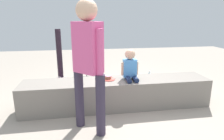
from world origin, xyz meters
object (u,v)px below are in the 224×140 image
Objects in this scene: cake_plate at (108,78)px; water_bottle_near_gift at (131,78)px; handbag_brown_canvas at (40,91)px; party_cup_red at (141,81)px; gift_bag at (63,87)px; handbag_black_leather at (81,83)px; child_seated at (130,66)px; adult_standing at (88,56)px; cake_box_white at (162,88)px; water_bottle_far_side at (149,76)px.

cake_plate reaches higher than water_bottle_near_gift.
handbag_brown_canvas is (-1.88, -0.59, 0.01)m from water_bottle_near_gift.
gift_bag is at bearing -165.95° from party_cup_red.
child_seated is at bearing -48.26° from handbag_black_leather.
handbag_black_leather is 0.79m from handbag_brown_canvas.
gift_bag is 1.85× the size of water_bottle_near_gift.
handbag_black_leather is (-0.10, 1.50, -0.84)m from adult_standing.
cake_box_white is 0.85× the size of handbag_black_leather.
child_seated is 1.64× the size of handbag_brown_canvas.
cake_plate is at bearing -26.08° from handbag_brown_canvas.
handbag_brown_canvas is at bearing -162.68° from water_bottle_near_gift.
water_bottle_near_gift is at bearing 60.97° from adult_standing.
child_seated is at bearing -7.12° from cake_plate.
cake_box_white is (1.94, -0.10, -0.10)m from gift_bag.
child_seated reaches higher than cake_plate.
water_bottle_far_side is at bearing 46.32° from cake_plate.
child_seated is 1.52× the size of cake_box_white.
water_bottle_far_side is 0.63m from cake_box_white.
handbag_brown_canvas is (-0.86, 1.26, -0.87)m from adult_standing.
handbag_black_leather is (-0.78, 0.87, -0.53)m from child_seated.
child_seated is at bearing -105.94° from water_bottle_near_gift.
adult_standing is 7.20× the size of cake_plate.
child_seated is at bearing -30.68° from gift_bag.
adult_standing reaches higher than party_cup_red.
adult_standing is at bearing -70.90° from gift_bag.
party_cup_red is at bearing -31.61° from water_bottle_near_gift.
party_cup_red is 1.34m from handbag_black_leather.
child_seated is 1.29× the size of handbag_black_leather.
adult_standing is 1.75m from handbag_brown_canvas.
water_bottle_far_side is 0.26m from party_cup_red.
gift_bag is at bearing 6.26° from handbag_brown_canvas.
adult_standing reaches higher than gift_bag.
child_seated reaches higher than water_bottle_near_gift.
child_seated is at bearing -22.16° from handbag_brown_canvas.
cake_plate is 1.65m from water_bottle_far_side.
party_cup_red is at bearing 54.61° from adult_standing.
handbag_brown_canvas is (-1.53, 0.62, -0.57)m from child_seated.
cake_box_white is at bearing -1.23° from handbag_brown_canvas.
water_bottle_near_gift is 1.17m from handbag_black_leather.
child_seated reaches higher than party_cup_red.
water_bottle_near_gift is 0.50× the size of handbag_black_leather.
handbag_brown_canvas is (-0.75, -0.25, -0.03)m from handbag_black_leather.
water_bottle_far_side is at bearing 51.89° from adult_standing.
cake_box_white is 1.62m from handbag_black_leather.
handbag_brown_canvas is at bearing -165.84° from water_bottle_far_side.
child_seated is 0.98m from adult_standing.
child_seated is 0.30× the size of adult_standing.
water_bottle_near_gift is (1.47, 0.54, -0.07)m from gift_bag.
adult_standing is 2.49m from water_bottle_far_side.
gift_bag reaches higher than party_cup_red.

